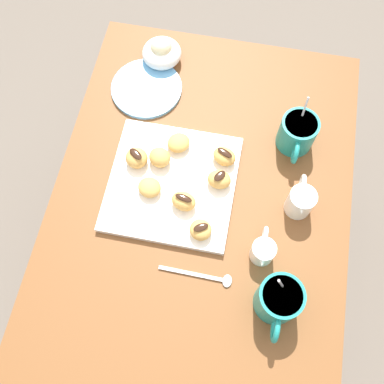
{
  "coord_description": "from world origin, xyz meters",
  "views": [
    {
      "loc": [
        0.37,
        0.05,
        1.67
      ],
      "look_at": [
        -0.01,
        -0.02,
        0.74
      ],
      "focal_mm": 41.52,
      "sensor_mm": 36.0,
      "label": 1
    }
  ],
  "objects": [
    {
      "name": "beignet_7",
      "position": [
        -0.06,
        -0.16,
        0.75
      ],
      "size": [
        0.07,
        0.07,
        0.04
      ],
      "primitive_type": "ellipsoid",
      "rotation": [
        0.0,
        0.0,
        0.9
      ],
      "color": "#DBA351",
      "rests_on": "pastry_plate_square"
    },
    {
      "name": "coffee_mug_teal_right",
      "position": [
        0.2,
        0.19,
        0.77
      ],
      "size": [
        0.13,
        0.09,
        0.15
      ],
      "color": "teal",
      "rests_on": "dining_table"
    },
    {
      "name": "beignet_1",
      "position": [
        -0.12,
        -0.08,
        0.75
      ],
      "size": [
        0.07,
        0.07,
        0.03
      ],
      "primitive_type": "ellipsoid",
      "rotation": [
        0.0,
        0.0,
        2.28
      ],
      "color": "#DBA351",
      "rests_on": "pastry_plate_square"
    },
    {
      "name": "ice_cream_bowl",
      "position": [
        -0.38,
        -0.17,
        0.75
      ],
      "size": [
        0.1,
        0.1,
        0.08
      ],
      "color": "white",
      "rests_on": "dining_table"
    },
    {
      "name": "chocolate_drizzle_7",
      "position": [
        -0.06,
        -0.16,
        0.78
      ],
      "size": [
        0.04,
        0.04,
        0.0
      ],
      "primitive_type": "ellipsoid",
      "rotation": [
        0.0,
        0.0,
        0.96
      ],
      "color": "black",
      "rests_on": "beignet_7"
    },
    {
      "name": "coffee_mug_teal_left",
      "position": [
        -0.19,
        0.19,
        0.77
      ],
      "size": [
        0.13,
        0.09,
        0.13
      ],
      "color": "teal",
      "rests_on": "dining_table"
    },
    {
      "name": "loose_spoon_near_saucer",
      "position": [
        0.17,
        0.04,
        0.72
      ],
      "size": [
        0.03,
        0.16,
        0.01
      ],
      "color": "silver",
      "rests_on": "dining_table"
    },
    {
      "name": "beignet_4",
      "position": [
        -0.08,
        -0.11,
        0.75
      ],
      "size": [
        0.07,
        0.07,
        0.04
      ],
      "primitive_type": "ellipsoid",
      "rotation": [
        0.0,
        0.0,
        1.01
      ],
      "color": "#DBA351",
      "rests_on": "pastry_plate_square"
    },
    {
      "name": "cream_pitcher_white",
      "position": [
        -0.03,
        0.22,
        0.76
      ],
      "size": [
        0.1,
        0.06,
        0.07
      ],
      "color": "white",
      "rests_on": "dining_table"
    },
    {
      "name": "beignet_5",
      "position": [
        -0.05,
        0.03,
        0.75
      ],
      "size": [
        0.05,
        0.06,
        0.04
      ],
      "primitive_type": "ellipsoid",
      "rotation": [
        0.0,
        0.0,
        6.19
      ],
      "color": "#DBA351",
      "rests_on": "pastry_plate_square"
    },
    {
      "name": "beignet_3",
      "position": [
        -0.11,
        0.04,
        0.75
      ],
      "size": [
        0.06,
        0.07,
        0.03
      ],
      "primitive_type": "ellipsoid",
      "rotation": [
        0.0,
        0.0,
        4.28
      ],
      "color": "#DBA351",
      "rests_on": "pastry_plate_square"
    },
    {
      "name": "ground_plane",
      "position": [
        0.0,
        0.0,
        0.0
      ],
      "size": [
        8.0,
        8.0,
        0.0
      ],
      "primitive_type": "plane",
      "color": "#665B51"
    },
    {
      "name": "chocolate_drizzle_3",
      "position": [
        -0.11,
        0.04,
        0.77
      ],
      "size": [
        0.03,
        0.04,
        0.0
      ],
      "primitive_type": "ellipsoid",
      "rotation": [
        0.0,
        0.0,
        4.27
      ],
      "color": "black",
      "rests_on": "beignet_3"
    },
    {
      "name": "chocolate_drizzle_5",
      "position": [
        -0.05,
        0.03,
        0.77
      ],
      "size": [
        0.04,
        0.03,
        0.0
      ],
      "primitive_type": "ellipsoid",
      "rotation": [
        0.0,
        0.0,
        5.69
      ],
      "color": "black",
      "rests_on": "beignet_5"
    },
    {
      "name": "chocolate_drizzle_0",
      "position": [
        0.08,
        0.01,
        0.77
      ],
      "size": [
        0.03,
        0.04,
        0.0
      ],
      "primitive_type": "ellipsoid",
      "rotation": [
        0.0,
        0.0,
        2.09
      ],
      "color": "black",
      "rests_on": "beignet_0"
    },
    {
      "name": "saucer_sky_left",
      "position": [
        -0.28,
        -0.19,
        0.72
      ],
      "size": [
        0.18,
        0.18,
        0.01
      ],
      "primitive_type": "cylinder",
      "color": "#66A8DB",
      "rests_on": "dining_table"
    },
    {
      "name": "dining_table",
      "position": [
        0.0,
        0.0,
        0.57
      ],
      "size": [
        0.96,
        0.68,
        0.72
      ],
      "color": "brown",
      "rests_on": "ground_plane"
    },
    {
      "name": "chocolate_sauce_pitcher",
      "position": [
        0.1,
        0.15,
        0.75
      ],
      "size": [
        0.09,
        0.05,
        0.06
      ],
      "color": "white",
      "rests_on": "dining_table"
    },
    {
      "name": "pastry_plate_square",
      "position": [
        -0.03,
        -0.07,
        0.73
      ],
      "size": [
        0.29,
        0.29,
        0.02
      ],
      "primitive_type": "cube",
      "color": "white",
      "rests_on": "dining_table"
    },
    {
      "name": "chocolate_drizzle_2",
      "position": [
        0.02,
        -0.03,
        0.77
      ],
      "size": [
        0.02,
        0.04,
        0.0
      ],
      "primitive_type": "ellipsoid",
      "rotation": [
        0.0,
        0.0,
        1.36
      ],
      "color": "black",
      "rests_on": "beignet_2"
    },
    {
      "name": "beignet_2",
      "position": [
        0.02,
        -0.03,
        0.75
      ],
      "size": [
        0.06,
        0.06,
        0.04
      ],
      "primitive_type": "ellipsoid",
      "rotation": [
        0.0,
        0.0,
        1.32
      ],
      "color": "#DBA351",
      "rests_on": "pastry_plate_square"
    },
    {
      "name": "beignet_0",
      "position": [
        0.08,
        0.01,
        0.75
      ],
      "size": [
        0.07,
        0.07,
        0.03
      ],
      "primitive_type": "ellipsoid",
      "rotation": [
        0.0,
        0.0,
        2.39
      ],
      "color": "#DBA351",
      "rests_on": "pastry_plate_square"
    },
    {
      "name": "beignet_6",
      "position": [
        -0.0,
        -0.12,
        0.75
      ],
      "size": [
        0.06,
        0.07,
        0.03
      ],
      "primitive_type": "ellipsoid",
      "rotation": [
        0.0,
        0.0,
        4.39
      ],
      "color": "#DBA351",
      "rests_on": "pastry_plate_square"
    }
  ]
}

